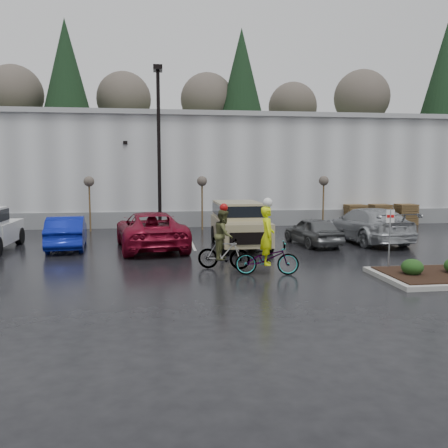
{
  "coord_description": "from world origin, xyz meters",
  "views": [
    {
      "loc": [
        -4.08,
        -15.02,
        3.49
      ],
      "look_at": [
        -1.39,
        4.36,
        1.3
      ],
      "focal_mm": 38.0,
      "sensor_mm": 36.0,
      "label": 1
    }
  ],
  "objects": [
    {
      "name": "cyclist_olive",
      "position": [
        -1.79,
        1.5,
        0.86
      ],
      "size": [
        1.89,
        1.05,
        2.36
      ],
      "rotation": [
        0.0,
        0.0,
        1.27
      ],
      "color": "#3F3F44",
      "rests_on": "ground"
    },
    {
      "name": "shrub_a",
      "position": [
        4.0,
        -1.0,
        0.41
      ],
      "size": [
        0.7,
        0.7,
        0.52
      ],
      "primitive_type": "ellipsoid",
      "color": "#183813",
      "rests_on": "curb_island"
    },
    {
      "name": "sapling_west",
      "position": [
        -8.0,
        13.0,
        2.73
      ],
      "size": [
        0.6,
        0.6,
        3.2
      ],
      "color": "#4E371F",
      "rests_on": "ground"
    },
    {
      "name": "fire_lane_sign",
      "position": [
        3.8,
        0.2,
        1.41
      ],
      "size": [
        0.3,
        0.05,
        2.2
      ],
      "color": "gray",
      "rests_on": "ground"
    },
    {
      "name": "suv_tan",
      "position": [
        -0.38,
        6.34,
        1.03
      ],
      "size": [
        2.2,
        5.1,
        2.06
      ],
      "primitive_type": null,
      "color": "tan",
      "rests_on": "ground"
    },
    {
      "name": "sapling_mid",
      "position": [
        -1.5,
        13.0,
        2.73
      ],
      "size": [
        0.6,
        0.6,
        3.2
      ],
      "color": "#4E371F",
      "rests_on": "ground"
    },
    {
      "name": "car_blue",
      "position": [
        -8.21,
        6.99,
        0.74
      ],
      "size": [
        2.05,
        4.65,
        1.49
      ],
      "primitive_type": "imported",
      "rotation": [
        0.0,
        0.0,
        3.25
      ],
      "color": "#0D1B95",
      "rests_on": "ground"
    },
    {
      "name": "cyclist_hivis",
      "position": [
        -0.47,
        0.38,
        0.8
      ],
      "size": [
        2.24,
        1.07,
        2.61
      ],
      "rotation": [
        0.0,
        0.0,
        1.42
      ],
      "color": "#3F3F44",
      "rests_on": "ground"
    },
    {
      "name": "pallet_stack_b",
      "position": [
        10.2,
        14.0,
        0.68
      ],
      "size": [
        1.2,
        1.2,
        1.35
      ],
      "primitive_type": "cube",
      "color": "#4E371F",
      "rests_on": "ground"
    },
    {
      "name": "sapling_east",
      "position": [
        6.0,
        13.0,
        2.73
      ],
      "size": [
        0.6,
        0.6,
        3.2
      ],
      "color": "#4E371F",
      "rests_on": "ground"
    },
    {
      "name": "ground",
      "position": [
        0.0,
        0.0,
        0.0
      ],
      "size": [
        120.0,
        120.0,
        0.0
      ],
      "primitive_type": "plane",
      "color": "black",
      "rests_on": "ground"
    },
    {
      "name": "warehouse",
      "position": [
        0.0,
        21.99,
        3.65
      ],
      "size": [
        60.5,
        15.5,
        7.2
      ],
      "color": "#A4A6A8",
      "rests_on": "ground"
    },
    {
      "name": "pallet_stack_a",
      "position": [
        8.5,
        14.0,
        0.68
      ],
      "size": [
        1.2,
        1.2,
        1.35
      ],
      "primitive_type": "cube",
      "color": "#4E371F",
      "rests_on": "ground"
    },
    {
      "name": "car_red",
      "position": [
        -4.45,
        6.45,
        0.84
      ],
      "size": [
        3.55,
        6.34,
        1.67
      ],
      "primitive_type": "imported",
      "rotation": [
        0.0,
        0.0,
        3.28
      ],
      "color": "maroon",
      "rests_on": "ground"
    },
    {
      "name": "car_grey",
      "position": [
        3.15,
        6.42,
        0.67
      ],
      "size": [
        2.08,
        4.08,
        1.33
      ],
      "primitive_type": "imported",
      "rotation": [
        0.0,
        0.0,
        3.27
      ],
      "color": "#595C5E",
      "rests_on": "ground"
    },
    {
      "name": "pallet_stack_c",
      "position": [
        12.0,
        14.0,
        0.68
      ],
      "size": [
        1.2,
        1.2,
        1.35
      ],
      "primitive_type": "cube",
      "color": "#4E371F",
      "rests_on": "ground"
    },
    {
      "name": "car_far_silver",
      "position": [
        6.1,
        6.98,
        0.85
      ],
      "size": [
        2.88,
        6.05,
        1.7
      ],
      "primitive_type": "imported",
      "rotation": [
        0.0,
        0.0,
        3.23
      ],
      "color": "#ABAFB3",
      "rests_on": "ground"
    },
    {
      "name": "wooded_ridge",
      "position": [
        0.0,
        45.0,
        3.0
      ],
      "size": [
        80.0,
        25.0,
        6.0
      ],
      "primitive_type": "cube",
      "color": "#24411B",
      "rests_on": "ground"
    },
    {
      "name": "lamppost",
      "position": [
        -4.0,
        12.0,
        5.69
      ],
      "size": [
        0.5,
        1.0,
        9.22
      ],
      "color": "black",
      "rests_on": "ground"
    }
  ]
}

